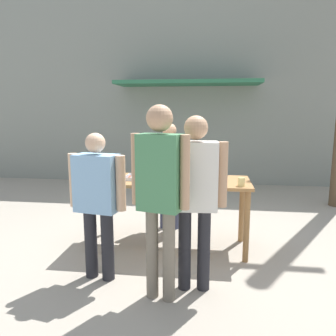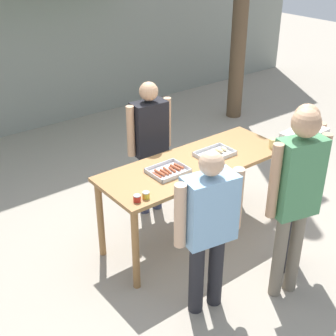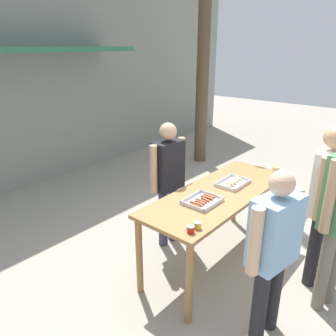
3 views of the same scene
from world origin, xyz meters
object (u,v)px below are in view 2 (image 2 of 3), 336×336
(food_tray_sausages, at_px, (168,171))
(food_tray_buns, at_px, (214,154))
(condiment_jar_ketchup, at_px, (146,195))
(condiment_jar_mustard, at_px, (137,198))
(person_customer_holding_hotdog, at_px, (209,222))
(beer_cup, at_px, (273,143))
(person_server_behind_table, at_px, (150,138))
(person_customer_waiting_in_line, at_px, (296,189))
(person_customer_with_cup, at_px, (298,177))

(food_tray_sausages, bearing_deg, food_tray_buns, 0.05)
(food_tray_buns, relative_size, condiment_jar_ketchup, 5.91)
(condiment_jar_mustard, relative_size, condiment_jar_ketchup, 1.00)
(condiment_jar_ketchup, height_order, person_customer_holding_hotdog, person_customer_holding_hotdog)
(food_tray_buns, height_order, condiment_jar_ketchup, condiment_jar_ketchup)
(food_tray_buns, distance_m, beer_cup, 0.69)
(food_tray_sausages, height_order, beer_cup, beer_cup)
(person_server_behind_table, distance_m, person_customer_holding_hotdog, 1.70)
(condiment_jar_ketchup, xyz_separation_m, person_server_behind_table, (0.75, 0.98, 0.01))
(condiment_jar_mustard, bearing_deg, person_customer_waiting_in_line, -43.59)
(food_tray_sausages, xyz_separation_m, person_customer_holding_hotdog, (-0.27, -0.89, -0.01))
(condiment_jar_mustard, xyz_separation_m, person_server_behind_table, (0.84, 0.97, 0.01))
(food_tray_buns, height_order, beer_cup, beer_cup)
(person_customer_waiting_in_line, bearing_deg, food_tray_buns, -84.34)
(food_tray_buns, bearing_deg, condiment_jar_ketchup, -166.23)
(beer_cup, height_order, person_customer_with_cup, person_customer_with_cup)
(food_tray_sausages, distance_m, condiment_jar_ketchup, 0.52)
(food_tray_sausages, relative_size, person_server_behind_table, 0.23)
(person_customer_holding_hotdog, distance_m, person_customer_waiting_in_line, 0.80)
(person_customer_with_cup, bearing_deg, beer_cup, -128.15)
(condiment_jar_mustard, relative_size, person_customer_holding_hotdog, 0.04)
(person_customer_waiting_in_line, bearing_deg, food_tray_sausages, -55.57)
(person_customer_holding_hotdog, relative_size, person_customer_waiting_in_line, 0.85)
(person_customer_waiting_in_line, bearing_deg, person_customer_with_cup, -131.19)
(person_server_behind_table, relative_size, person_customer_with_cup, 0.92)
(food_tray_buns, relative_size, beer_cup, 3.94)
(food_tray_sausages, relative_size, person_customer_waiting_in_line, 0.20)
(food_tray_buns, distance_m, person_server_behind_table, 0.79)
(condiment_jar_mustard, xyz_separation_m, person_customer_with_cup, (1.30, -0.73, 0.10))
(person_customer_holding_hotdog, bearing_deg, beer_cup, -147.27)
(food_tray_sausages, bearing_deg, condiment_jar_mustard, -154.72)
(food_tray_buns, relative_size, condiment_jar_mustard, 5.91)
(beer_cup, bearing_deg, person_server_behind_table, 135.17)
(condiment_jar_mustard, bearing_deg, beer_cup, 0.25)
(condiment_jar_ketchup, relative_size, person_customer_with_cup, 0.04)
(person_customer_waiting_in_line, bearing_deg, condiment_jar_mustard, -29.39)
(food_tray_sausages, bearing_deg, beer_cup, -11.23)
(condiment_jar_ketchup, bearing_deg, condiment_jar_mustard, 177.17)
(person_customer_with_cup, bearing_deg, condiment_jar_ketchup, -34.35)
(person_customer_holding_hotdog, bearing_deg, condiment_jar_ketchup, -63.54)
(condiment_jar_ketchup, xyz_separation_m, person_customer_waiting_in_line, (0.90, -0.94, 0.17))
(beer_cup, bearing_deg, food_tray_sausages, 168.77)
(condiment_jar_mustard, relative_size, beer_cup, 0.67)
(beer_cup, bearing_deg, condiment_jar_mustard, -179.75)
(condiment_jar_mustard, xyz_separation_m, person_customer_waiting_in_line, (0.99, -0.94, 0.17))
(condiment_jar_ketchup, distance_m, person_server_behind_table, 1.23)
(food_tray_sausages, height_order, person_customer_waiting_in_line, person_customer_waiting_in_line)
(food_tray_buns, xyz_separation_m, condiment_jar_ketchup, (-1.08, -0.26, 0.01))
(condiment_jar_ketchup, distance_m, person_customer_holding_hotdog, 0.66)
(condiment_jar_mustard, bearing_deg, person_customer_holding_hotdog, -66.11)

